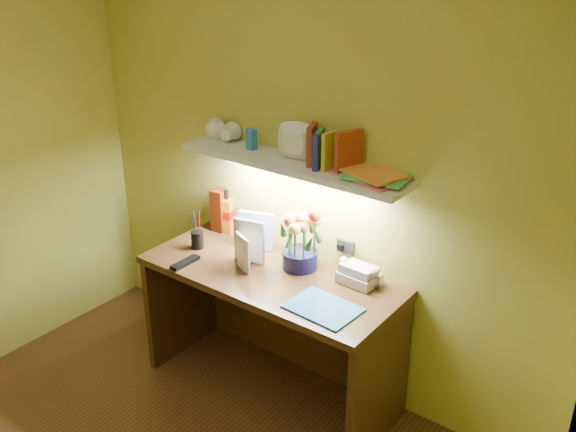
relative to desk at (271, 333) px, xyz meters
The scene contains 13 objects.
desk is the anchor object (origin of this frame).
flower_bouquet 0.57m from the desk, 57.33° to the left, with size 0.21×0.21×0.33m, color #0E103B, non-canonical shape.
telephone 0.63m from the desk, 23.89° to the left, with size 0.19×0.14×0.12m, color beige, non-canonical shape.
desk_clock 0.69m from the desk, 22.91° to the left, with size 0.07×0.04×0.07m, color silver.
whisky_bottle 0.76m from the desk, 154.65° to the left, with size 0.07×0.07×0.26m, color #C5680B, non-canonical shape.
whisky_box 0.79m from the desk, 157.50° to the left, with size 0.08×0.08×0.26m, color #531804.
pen_cup 0.68m from the desk, behind, with size 0.07×0.07×0.17m, color black.
art_card 0.57m from the desk, 142.89° to the left, with size 0.21×0.04×0.21m, color white, non-canonical shape.
tv_remote 0.60m from the desk, 154.48° to the right, with size 0.05×0.18×0.02m, color black.
blue_folder 0.58m from the desk, 16.53° to the right, with size 0.33×0.24×0.01m, color blue.
desk_book_a 0.56m from the desk, behind, with size 0.18×0.02×0.25m, color beige.
desk_book_b 0.51m from the desk, behind, with size 0.14×0.01×0.19m, color white.
wall_shelf 0.98m from the desk, 81.65° to the left, with size 1.31×0.34×0.24m.
Camera 1 is at (1.84, -1.09, 2.38)m, focal length 40.00 mm.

